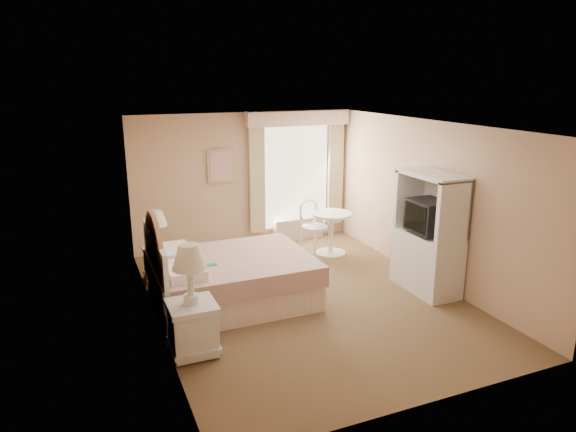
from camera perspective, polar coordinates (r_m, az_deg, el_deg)
name	(u,v)px	position (r m, az deg, el deg)	size (l,w,h in m)	color
room	(305,215)	(7.18, 1.95, 0.06)	(4.21, 5.51, 2.51)	brown
window	(298,172)	(9.94, 1.09, 4.91)	(2.05, 0.22, 2.51)	white
framed_art	(221,166)	(9.46, -7.43, 5.54)	(0.52, 0.04, 0.62)	tan
bed	(225,278)	(7.37, -7.06, -6.88)	(2.21, 1.74, 1.54)	#DCAC8F
nightstand_near	(192,314)	(6.09, -10.61, -10.68)	(0.54, 0.54, 1.32)	white
nightstand_far	(159,255)	(8.32, -14.19, -4.19)	(0.46, 0.46, 1.12)	white
round_table	(331,227)	(9.26, 4.81, -1.18)	(0.73, 0.73, 0.77)	silver
cafe_chair	(313,222)	(9.28, 2.75, -0.71)	(0.61, 0.61, 1.00)	silver
armoire	(428,243)	(7.89, 15.30, -2.89)	(0.54, 1.08, 1.80)	white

